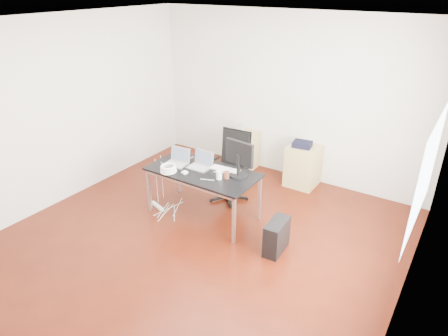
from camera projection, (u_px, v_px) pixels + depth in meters
The scene contains 18 objects.
room_shell at pixel (202, 144), 4.85m from camera, with size 5.00×5.00×5.00m.
desk at pixel (203, 174), 5.73m from camera, with size 1.60×0.80×0.73m.
office_chair at pixel (231, 163), 6.26m from camera, with size 0.51×0.53×1.08m.
filing_cabinet_left at pixel (241, 150), 7.35m from camera, with size 0.50×0.50×0.70m, color tan.
filing_cabinet_right at pixel (303, 166), 6.75m from camera, with size 0.50×0.50×0.70m, color tan.
pc_tower at pixel (277, 236), 5.13m from camera, with size 0.20×0.45×0.44m, color black.
wastebasket at pixel (290, 173), 6.98m from camera, with size 0.24×0.24×0.28m, color black.
power_strip at pixel (157, 206), 6.21m from camera, with size 0.30×0.06×0.04m, color white.
laptop_left at pixel (177, 160), 5.90m from camera, with size 0.35×0.28×0.23m.
laptop_right at pixel (201, 164), 5.80m from camera, with size 0.33×0.25×0.23m.
monitor at pixel (239, 157), 5.46m from camera, with size 0.45×0.26×0.51m.
keyboard at pixel (225, 170), 5.72m from camera, with size 0.44×0.14×0.02m, color white.
cup_white at pixel (219, 175), 5.45m from camera, with size 0.08×0.08×0.12m, color white.
cup_brown at pixel (226, 175), 5.48m from camera, with size 0.08×0.08×0.10m, color #5B2D1F.
cable_coil at pixel (168, 169), 5.65m from camera, with size 0.24×0.24×0.11m.
power_adapter at pixel (185, 173), 5.63m from camera, with size 0.07×0.07×0.03m, color white.
speaker at pixel (241, 128), 7.17m from camera, with size 0.09×0.08×0.18m, color #9E9E9E.
navy_garment at pixel (302, 144), 6.58m from camera, with size 0.30×0.24×0.09m, color black.
Camera 1 is at (2.73, -3.62, 3.23)m, focal length 32.00 mm.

